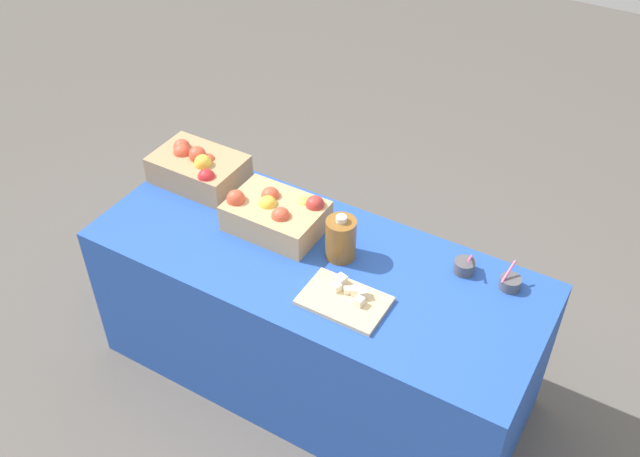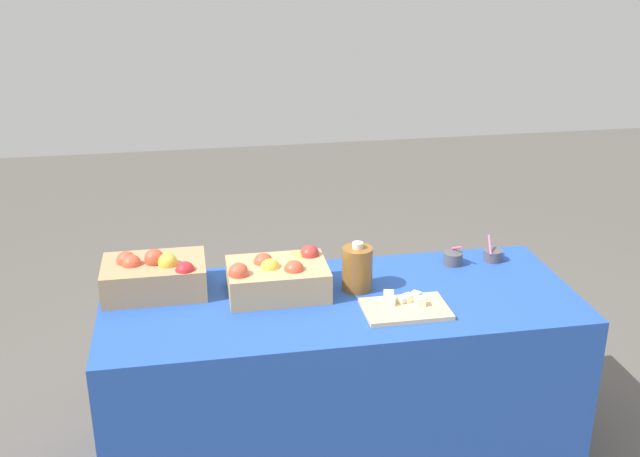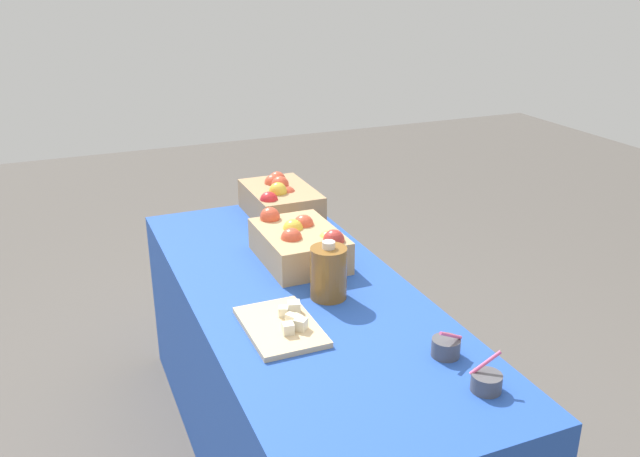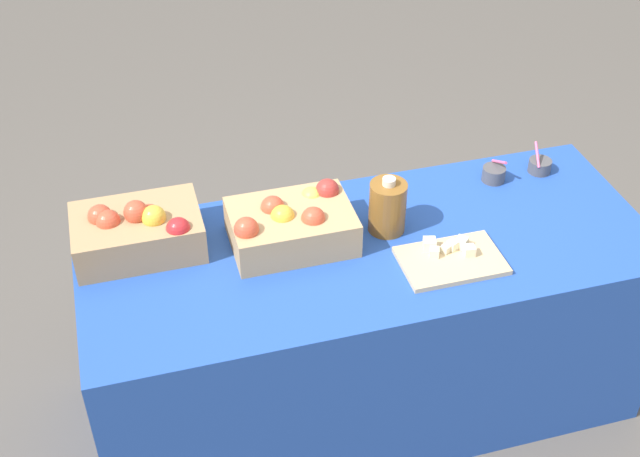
% 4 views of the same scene
% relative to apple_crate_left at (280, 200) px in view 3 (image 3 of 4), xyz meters
% --- Properties ---
extents(table, '(1.90, 0.76, 0.74)m').
position_rel_apple_crate_left_xyz_m(table, '(0.73, -0.19, -0.45)').
color(table, '#234CAD').
rests_on(table, ground_plane).
extents(apple_crate_left, '(0.41, 0.28, 0.19)m').
position_rel_apple_crate_left_xyz_m(apple_crate_left, '(0.00, 0.00, 0.00)').
color(apple_crate_left, tan).
rests_on(apple_crate_left, table).
extents(apple_crate_middle, '(0.40, 0.28, 0.17)m').
position_rel_apple_crate_left_xyz_m(apple_crate_middle, '(0.49, -0.10, -0.00)').
color(apple_crate_middle, tan).
rests_on(apple_crate_middle, table).
extents(cutting_board_front, '(0.33, 0.22, 0.06)m').
position_rel_apple_crate_left_xyz_m(cutting_board_front, '(0.95, -0.33, -0.06)').
color(cutting_board_front, '#D1B284').
rests_on(cutting_board_front, table).
extents(sample_bowl_near, '(0.08, 0.09, 0.10)m').
position_rel_apple_crate_left_xyz_m(sample_bowl_near, '(1.28, 0.05, -0.05)').
color(sample_bowl_near, '#4C4C51').
rests_on(sample_bowl_near, table).
extents(sample_bowl_mid, '(0.08, 0.09, 0.11)m').
position_rel_apple_crate_left_xyz_m(sample_bowl_mid, '(1.47, 0.06, -0.05)').
color(sample_bowl_mid, '#4C4C51').
rests_on(sample_bowl_mid, table).
extents(cider_jug, '(0.12, 0.12, 0.21)m').
position_rel_apple_crate_left_xyz_m(cider_jug, '(0.81, -0.12, 0.02)').
color(cider_jug, brown).
rests_on(cider_jug, table).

